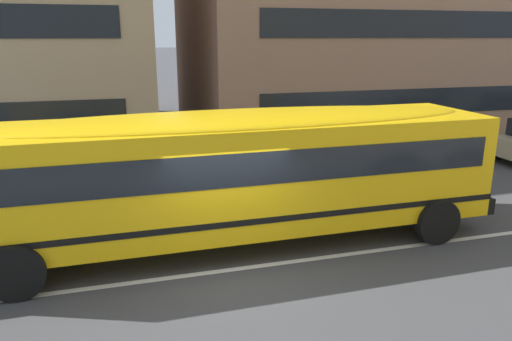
# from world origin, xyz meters

# --- Properties ---
(ground_plane) EXTENTS (400.00, 400.00, 0.00)m
(ground_plane) POSITION_xyz_m (0.00, 0.00, 0.00)
(ground_plane) COLOR #424244
(sidewalk_far) EXTENTS (120.00, 3.00, 0.01)m
(sidewalk_far) POSITION_xyz_m (0.00, 7.87, 0.01)
(sidewalk_far) COLOR gray
(sidewalk_far) RESTS_ON ground_plane
(lane_centreline) EXTENTS (110.00, 0.16, 0.01)m
(lane_centreline) POSITION_xyz_m (0.00, 0.00, 0.00)
(lane_centreline) COLOR silver
(lane_centreline) RESTS_ON ground_plane
(school_bus) EXTENTS (13.70, 3.24, 3.06)m
(school_bus) POSITION_xyz_m (0.20, 1.32, 1.82)
(school_bus) COLOR yellow
(school_bus) RESTS_ON ground_plane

